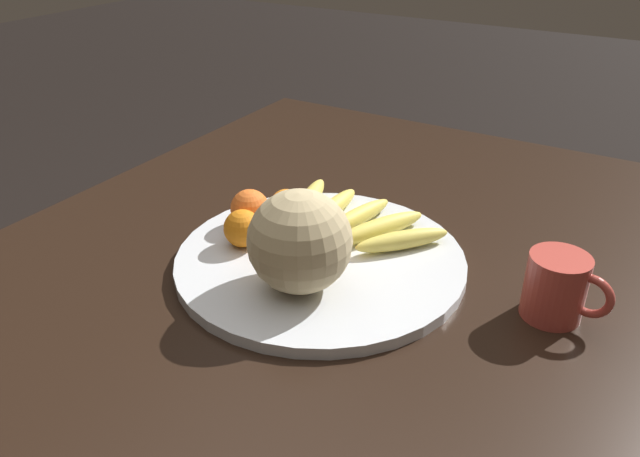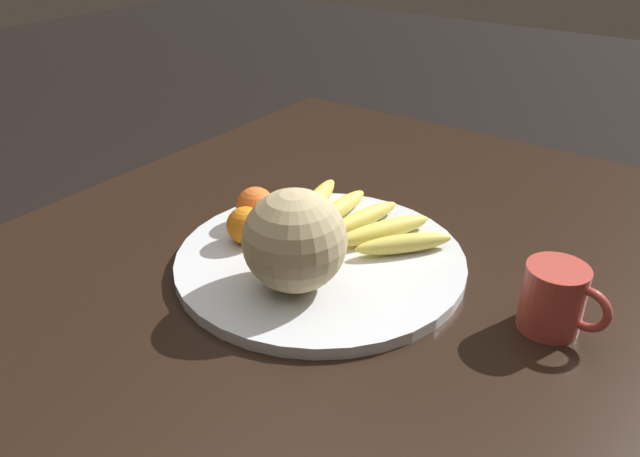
{
  "view_description": "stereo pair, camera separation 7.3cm",
  "coord_description": "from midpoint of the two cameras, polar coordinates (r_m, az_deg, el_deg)",
  "views": [
    {
      "loc": [
        0.75,
        0.47,
        1.29
      ],
      "look_at": [
        0.0,
        0.02,
        0.81
      ],
      "focal_mm": 35.0,
      "sensor_mm": 36.0,
      "label": 1
    },
    {
      "loc": [
        0.71,
        0.53,
        1.29
      ],
      "look_at": [
        0.0,
        0.02,
        0.81
      ],
      "focal_mm": 35.0,
      "sensor_mm": 36.0,
      "label": 2
    }
  ],
  "objects": [
    {
      "name": "fruit_bowl",
      "position": [
        1.02,
        -2.06,
        -2.91
      ],
      "size": [
        0.47,
        0.47,
        0.02
      ],
      "color": "silver",
      "rests_on": "kitchen_table"
    },
    {
      "name": "orange_front_left",
      "position": [
        1.04,
        -9.1,
        -0.02
      ],
      "size": [
        0.06,
        0.06,
        0.06
      ],
      "color": "orange",
      "rests_on": "fruit_bowl"
    },
    {
      "name": "banana_bunch",
      "position": [
        1.09,
        1.19,
        0.92
      ],
      "size": [
        0.21,
        0.32,
        0.03
      ],
      "rotation": [
        0.0,
        0.0,
        2.92
      ],
      "color": "brown",
      "rests_on": "fruit_bowl"
    },
    {
      "name": "orange_mid_center",
      "position": [
        1.01,
        -2.37,
        -0.59
      ],
      "size": [
        0.06,
        0.06,
        0.06
      ],
      "color": "orange",
      "rests_on": "fruit_bowl"
    },
    {
      "name": "orange_back_left",
      "position": [
        1.1,
        -8.34,
        1.78
      ],
      "size": [
        0.07,
        0.07,
        0.07
      ],
      "color": "orange",
      "rests_on": "fruit_bowl"
    },
    {
      "name": "orange_back_right",
      "position": [
        1.06,
        -4.28,
        1.01
      ],
      "size": [
        0.07,
        0.07,
        0.07
      ],
      "color": "orange",
      "rests_on": "fruit_bowl"
    },
    {
      "name": "orange_front_right",
      "position": [
        1.12,
        -4.99,
        2.13
      ],
      "size": [
        0.06,
        0.06,
        0.06
      ],
      "color": "orange",
      "rests_on": "fruit_bowl"
    },
    {
      "name": "kitchen_table",
      "position": [
        1.08,
        -3.0,
        -6.89
      ],
      "size": [
        1.48,
        1.08,
        0.74
      ],
      "color": "black",
      "rests_on": "ground_plane"
    },
    {
      "name": "produce_tag",
      "position": [
        1.11,
        -6.54,
        0.21
      ],
      "size": [
        0.1,
        0.08,
        0.0
      ],
      "rotation": [
        0.0,
        0.0,
        0.54
      ],
      "color": "white",
      "rests_on": "fruit_bowl"
    },
    {
      "name": "melon",
      "position": [
        0.9,
        -4.2,
        -1.25
      ],
      "size": [
        0.15,
        0.15,
        0.15
      ],
      "color": "tan",
      "rests_on": "fruit_bowl"
    },
    {
      "name": "ceramic_mug",
      "position": [
        0.93,
        18.81,
        -5.16
      ],
      "size": [
        0.09,
        0.12,
        0.1
      ],
      "rotation": [
        0.0,
        0.0,
        1.41
      ],
      "color": "#B74238",
      "rests_on": "kitchen_table"
    }
  ]
}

